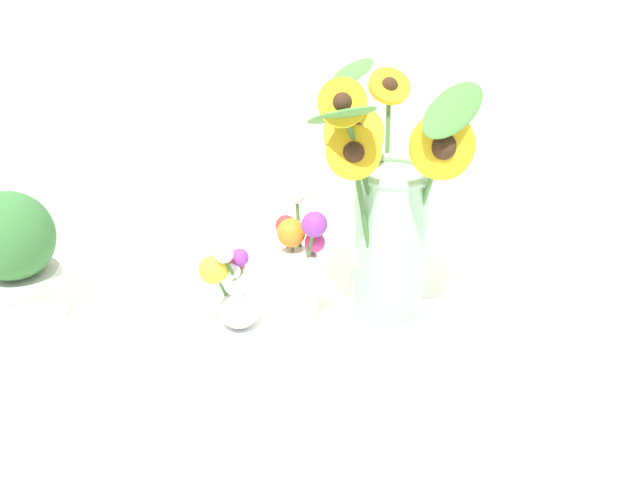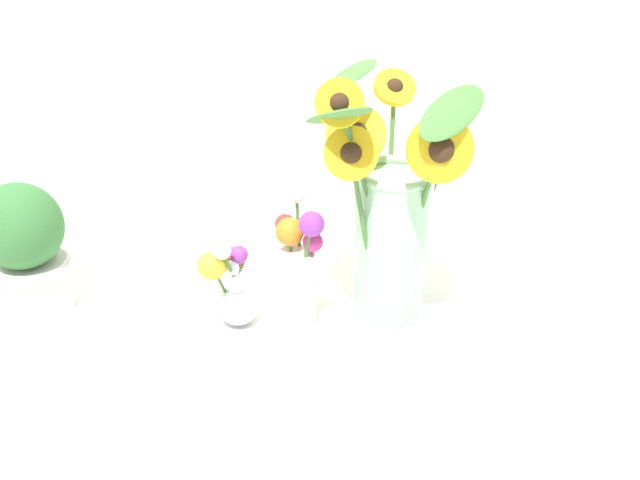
# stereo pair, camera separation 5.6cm
# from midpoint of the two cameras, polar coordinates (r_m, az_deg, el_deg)

# --- Properties ---
(ground_plane) EXTENTS (6.00, 6.00, 0.00)m
(ground_plane) POSITION_cam_midpoint_polar(r_m,az_deg,el_deg) (0.96, -0.79, -9.53)
(ground_plane) COLOR white
(serving_tray) EXTENTS (0.51, 0.51, 0.02)m
(serving_tray) POSITION_cam_midpoint_polar(r_m,az_deg,el_deg) (1.00, -1.60, -6.84)
(serving_tray) COLOR white
(serving_tray) RESTS_ON ground_plane
(mason_jar_sunflowers) EXTENTS (0.27, 0.25, 0.39)m
(mason_jar_sunflowers) POSITION_cam_midpoint_polar(r_m,az_deg,el_deg) (0.92, 4.66, 1.83)
(mason_jar_sunflowers) COLOR #99CC9E
(mason_jar_sunflowers) RESTS_ON serving_tray
(vase_small_center) EXTENTS (0.07, 0.09, 0.22)m
(vase_small_center) POSITION_cam_midpoint_polar(r_m,az_deg,el_deg) (0.91, -3.71, -2.89)
(vase_small_center) COLOR white
(vase_small_center) RESTS_ON serving_tray
(vase_bulb_right) EXTENTS (0.09, 0.08, 0.15)m
(vase_bulb_right) POSITION_cam_midpoint_polar(r_m,az_deg,el_deg) (0.94, -9.65, -4.46)
(vase_bulb_right) COLOR white
(vase_bulb_right) RESTS_ON serving_tray
(potted_plant) EXTENTS (0.13, 0.13, 0.22)m
(potted_plant) POSITION_cam_midpoint_polar(r_m,az_deg,el_deg) (1.07, -27.37, -1.43)
(potted_plant) COLOR beige
(potted_plant) RESTS_ON ground_plane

